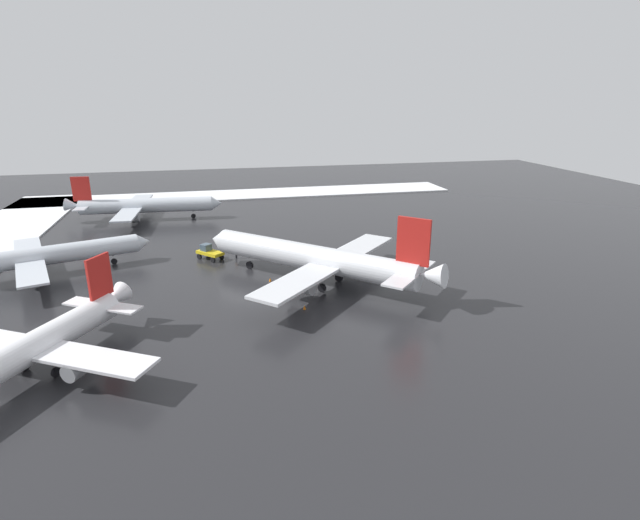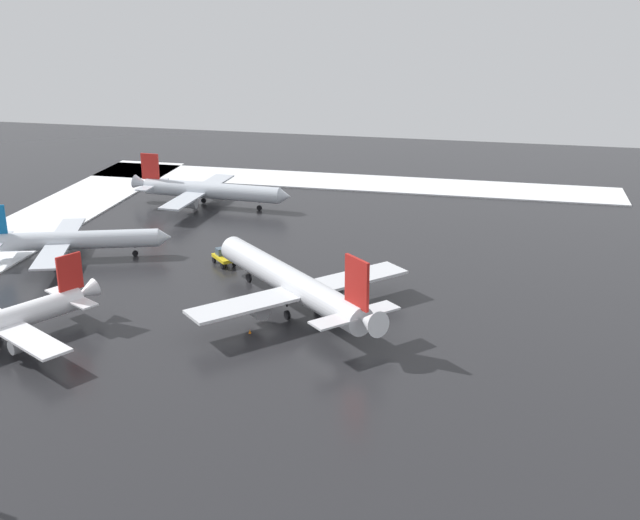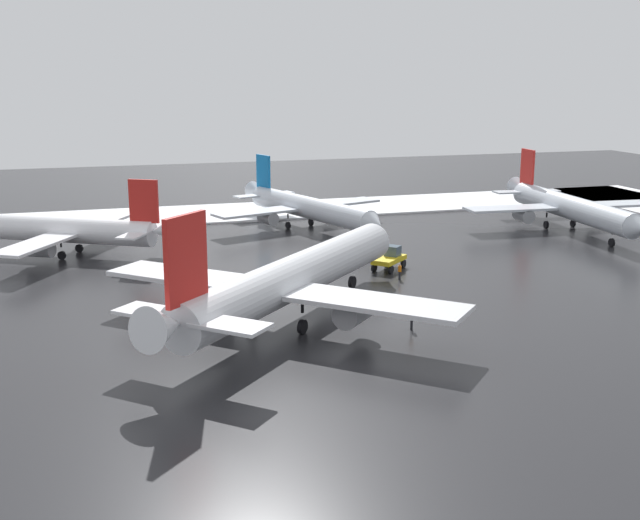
{
  "view_description": "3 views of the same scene",
  "coord_description": "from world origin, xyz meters",
  "px_view_note": "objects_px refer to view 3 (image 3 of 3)",
  "views": [
    {
      "loc": [
        70.94,
        -9.34,
        26.42
      ],
      "look_at": [
        2.27,
        6.12,
        2.99
      ],
      "focal_mm": 28.0,
      "sensor_mm": 36.0,
      "label": 1
    },
    {
      "loc": [
        101.92,
        30.34,
        43.29
      ],
      "look_at": [
        -2.05,
        7.65,
        5.23
      ],
      "focal_mm": 45.0,
      "sensor_mm": 36.0,
      "label": 2
    },
    {
      "loc": [
        20.62,
        69.32,
        21.09
      ],
      "look_at": [
        -0.55,
        -1.3,
        3.72
      ],
      "focal_mm": 45.0,
      "sensor_mm": 36.0,
      "label": 3
    }
  ],
  "objects_px": {
    "airplane_distant_tail": "(55,229)",
    "airplane_parked_portside": "(307,207)",
    "traffic_cone_near_nose": "(297,297)",
    "airplane_far_rear": "(568,207)",
    "ground_crew_by_nose_gear": "(412,319)",
    "pushback_tug": "(390,258)",
    "airplane_parked_starboard": "(290,279)",
    "ground_crew_beside_wing": "(400,271)",
    "traffic_cone_mid_line": "(184,316)"
  },
  "relations": [
    {
      "from": "ground_crew_beside_wing",
      "to": "traffic_cone_mid_line",
      "type": "height_order",
      "value": "ground_crew_beside_wing"
    },
    {
      "from": "ground_crew_beside_wing",
      "to": "traffic_cone_near_nose",
      "type": "relative_size",
      "value": 3.11
    },
    {
      "from": "ground_crew_beside_wing",
      "to": "traffic_cone_mid_line",
      "type": "bearing_deg",
      "value": -119.89
    },
    {
      "from": "pushback_tug",
      "to": "airplane_parked_starboard",
      "type": "bearing_deg",
      "value": -177.99
    },
    {
      "from": "ground_crew_beside_wing",
      "to": "airplane_distant_tail",
      "type": "bearing_deg",
      "value": -170.16
    },
    {
      "from": "airplane_distant_tail",
      "to": "airplane_parked_portside",
      "type": "height_order",
      "value": "airplane_distant_tail"
    },
    {
      "from": "airplane_far_rear",
      "to": "pushback_tug",
      "type": "distance_m",
      "value": 34.15
    },
    {
      "from": "airplane_parked_starboard",
      "to": "pushback_tug",
      "type": "xyz_separation_m",
      "value": [
        -15.18,
        -15.23,
        -2.58
      ]
    },
    {
      "from": "ground_crew_beside_wing",
      "to": "airplane_parked_portside",
      "type": "bearing_deg",
      "value": 136.3
    },
    {
      "from": "ground_crew_beside_wing",
      "to": "traffic_cone_near_nose",
      "type": "bearing_deg",
      "value": -118.12
    },
    {
      "from": "airplane_distant_tail",
      "to": "traffic_cone_near_nose",
      "type": "bearing_deg",
      "value": 160.33
    },
    {
      "from": "airplane_distant_tail",
      "to": "airplane_parked_starboard",
      "type": "bearing_deg",
      "value": 151.32
    },
    {
      "from": "airplane_distant_tail",
      "to": "pushback_tug",
      "type": "distance_m",
      "value": 39.43
    },
    {
      "from": "ground_crew_by_nose_gear",
      "to": "traffic_cone_near_nose",
      "type": "relative_size",
      "value": 3.11
    },
    {
      "from": "airplane_parked_portside",
      "to": "ground_crew_beside_wing",
      "type": "bearing_deg",
      "value": -14.8
    },
    {
      "from": "pushback_tug",
      "to": "ground_crew_beside_wing",
      "type": "height_order",
      "value": "pushback_tug"
    },
    {
      "from": "ground_crew_beside_wing",
      "to": "traffic_cone_near_nose",
      "type": "height_order",
      "value": "ground_crew_beside_wing"
    },
    {
      "from": "airplane_parked_portside",
      "to": "traffic_cone_near_nose",
      "type": "distance_m",
      "value": 34.97
    },
    {
      "from": "airplane_parked_portside",
      "to": "pushback_tug",
      "type": "bearing_deg",
      "value": -12.6
    },
    {
      "from": "traffic_cone_mid_line",
      "to": "airplane_parked_portside",
      "type": "bearing_deg",
      "value": -120.57
    },
    {
      "from": "airplane_parked_portside",
      "to": "ground_crew_by_nose_gear",
      "type": "relative_size",
      "value": 17.68
    },
    {
      "from": "airplane_parked_portside",
      "to": "traffic_cone_near_nose",
      "type": "height_order",
      "value": "airplane_parked_portside"
    },
    {
      "from": "airplane_distant_tail",
      "to": "ground_crew_beside_wing",
      "type": "bearing_deg",
      "value": 177.31
    },
    {
      "from": "airplane_parked_portside",
      "to": "traffic_cone_mid_line",
      "type": "xyz_separation_m",
      "value": [
        21.47,
        36.33,
        -2.77
      ]
    },
    {
      "from": "pushback_tug",
      "to": "traffic_cone_mid_line",
      "type": "xyz_separation_m",
      "value": [
        23.92,
        11.7,
        -1.01
      ]
    },
    {
      "from": "airplane_distant_tail",
      "to": "traffic_cone_mid_line",
      "type": "bearing_deg",
      "value": 141.0
    },
    {
      "from": "airplane_parked_starboard",
      "to": "airplane_distant_tail",
      "type": "relative_size",
      "value": 1.1
    },
    {
      "from": "airplane_parked_starboard",
      "to": "airplane_parked_portside",
      "type": "relative_size",
      "value": 1.03
    },
    {
      "from": "traffic_cone_near_nose",
      "to": "ground_crew_by_nose_gear",
      "type": "bearing_deg",
      "value": 120.41
    },
    {
      "from": "airplane_distant_tail",
      "to": "ground_crew_by_nose_gear",
      "type": "distance_m",
      "value": 47.95
    },
    {
      "from": "airplane_far_rear",
      "to": "traffic_cone_near_nose",
      "type": "relative_size",
      "value": 60.46
    },
    {
      "from": "airplane_parked_portside",
      "to": "traffic_cone_mid_line",
      "type": "height_order",
      "value": "airplane_parked_portside"
    },
    {
      "from": "pushback_tug",
      "to": "traffic_cone_near_nose",
      "type": "relative_size",
      "value": 8.84
    },
    {
      "from": "airplane_parked_starboard",
      "to": "airplane_parked_portside",
      "type": "height_order",
      "value": "airplane_parked_starboard"
    },
    {
      "from": "airplane_far_rear",
      "to": "ground_crew_by_nose_gear",
      "type": "distance_m",
      "value": 50.4
    },
    {
      "from": "traffic_cone_near_nose",
      "to": "airplane_far_rear",
      "type": "bearing_deg",
      "value": -153.16
    },
    {
      "from": "ground_crew_by_nose_gear",
      "to": "traffic_cone_mid_line",
      "type": "height_order",
      "value": "ground_crew_by_nose_gear"
    },
    {
      "from": "airplane_parked_portside",
      "to": "pushback_tug",
      "type": "relative_size",
      "value": 6.22
    },
    {
      "from": "airplane_parked_portside",
      "to": "airplane_distant_tail",
      "type": "bearing_deg",
      "value": -96.58
    },
    {
      "from": "airplane_distant_tail",
      "to": "ground_crew_beside_wing",
      "type": "relative_size",
      "value": 16.57
    },
    {
      "from": "airplane_parked_starboard",
      "to": "airplane_parked_portside",
      "type": "distance_m",
      "value": 41.86
    },
    {
      "from": "airplane_parked_starboard",
      "to": "airplane_far_rear",
      "type": "relative_size",
      "value": 0.94
    },
    {
      "from": "ground_crew_beside_wing",
      "to": "traffic_cone_near_nose",
      "type": "distance_m",
      "value": 12.86
    },
    {
      "from": "airplane_parked_starboard",
      "to": "airplane_parked_portside",
      "type": "xyz_separation_m",
      "value": [
        -12.73,
        -39.87,
        -0.82
      ]
    },
    {
      "from": "ground_crew_beside_wing",
      "to": "ground_crew_by_nose_gear",
      "type": "distance_m",
      "value": 16.63
    },
    {
      "from": "ground_crew_by_nose_gear",
      "to": "airplane_parked_starboard",
      "type": "bearing_deg",
      "value": -19.8
    },
    {
      "from": "airplane_parked_starboard",
      "to": "ground_crew_by_nose_gear",
      "type": "relative_size",
      "value": 18.24
    },
    {
      "from": "airplane_parked_starboard",
      "to": "ground_crew_beside_wing",
      "type": "bearing_deg",
      "value": -9.44
    },
    {
      "from": "airplane_parked_portside",
      "to": "pushback_tug",
      "type": "distance_m",
      "value": 24.82
    },
    {
      "from": "traffic_cone_near_nose",
      "to": "traffic_cone_mid_line",
      "type": "bearing_deg",
      "value": 15.35
    }
  ]
}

